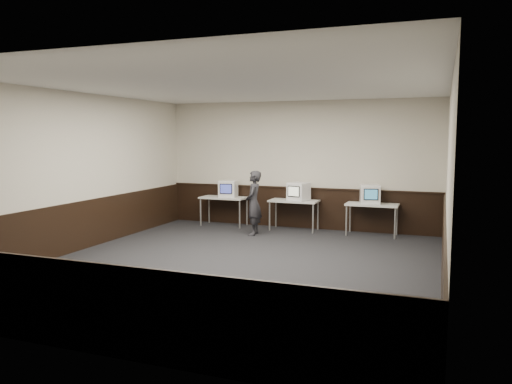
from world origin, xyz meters
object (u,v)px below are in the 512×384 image
(desk_left, at_px, (224,200))
(emac_right, at_px, (370,194))
(emac_center, at_px, (299,191))
(desk_center, at_px, (294,203))
(emac_left, at_px, (228,189))
(desk_right, at_px, (372,207))
(person, at_px, (254,203))

(desk_left, height_order, emac_right, emac_right)
(emac_center, bearing_deg, desk_left, -165.63)
(desk_center, distance_m, emac_left, 1.79)
(desk_right, height_order, emac_left, emac_left)
(desk_left, xyz_separation_m, emac_center, (2.02, -0.02, 0.29))
(desk_right, distance_m, person, 2.77)
(emac_center, distance_m, person, 1.24)
(person, bearing_deg, desk_center, 131.39)
(desk_center, xyz_separation_m, desk_right, (1.90, 0.00, 0.00))
(emac_left, xyz_separation_m, person, (1.04, -0.89, -0.21))
(desk_center, xyz_separation_m, emac_center, (0.12, -0.02, 0.29))
(emac_left, distance_m, emac_right, 3.61)
(desk_left, relative_size, desk_center, 1.00)
(desk_right, relative_size, emac_left, 2.30)
(emac_center, bearing_deg, desk_center, -173.23)
(desk_right, bearing_deg, person, -161.06)
(emac_left, relative_size, emac_center, 0.93)
(desk_left, relative_size, emac_left, 2.30)
(desk_left, xyz_separation_m, desk_center, (1.90, 0.00, 0.00))
(emac_center, bearing_deg, desk_right, 15.42)
(desk_center, bearing_deg, emac_center, -8.09)
(emac_left, bearing_deg, emac_center, -9.43)
(emac_left, height_order, person, person)
(emac_center, relative_size, emac_right, 1.02)
(desk_left, distance_m, desk_center, 1.90)
(desk_left, relative_size, emac_center, 2.13)
(desk_left, relative_size, emac_right, 2.18)
(desk_right, distance_m, emac_left, 3.68)
(desk_right, bearing_deg, emac_left, -179.88)
(emac_left, distance_m, emac_center, 1.89)
(emac_right, height_order, person, person)
(desk_right, bearing_deg, desk_left, 180.00)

